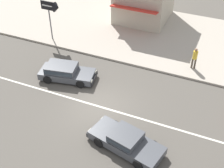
# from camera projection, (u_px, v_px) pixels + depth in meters

# --- Properties ---
(ground_plane) EXTENTS (160.00, 160.00, 0.00)m
(ground_plane) POSITION_uv_depth(u_px,v_px,m) (98.00, 106.00, 19.90)
(ground_plane) COLOR #544F47
(lane_centre_stripe) EXTENTS (50.40, 0.14, 0.01)m
(lane_centre_stripe) POSITION_uv_depth(u_px,v_px,m) (98.00, 106.00, 19.90)
(lane_centre_stripe) COLOR silver
(lane_centre_stripe) RESTS_ON ground
(kerb_strip) EXTENTS (68.00, 10.00, 0.15)m
(kerb_strip) POSITION_uv_depth(u_px,v_px,m) (147.00, 33.00, 27.08)
(kerb_strip) COLOR #ADA393
(kerb_strip) RESTS_ON ground
(sedan_dark_grey_3) EXTENTS (4.53, 2.56, 1.06)m
(sedan_dark_grey_3) POSITION_uv_depth(u_px,v_px,m) (126.00, 141.00, 16.96)
(sedan_dark_grey_3) COLOR #47494F
(sedan_dark_grey_3) RESTS_ON ground
(hatchback_dark_grey_4) EXTENTS (4.14, 2.29, 1.10)m
(hatchback_dark_grey_4) POSITION_uv_depth(u_px,v_px,m) (65.00, 72.00, 21.81)
(hatchback_dark_grey_4) COLOR #47494F
(hatchback_dark_grey_4) RESTS_ON ground
(arrow_signboard) EXTENTS (1.62, 0.79, 3.36)m
(arrow_signboard) POSITION_uv_depth(u_px,v_px,m) (55.00, 9.00, 24.25)
(arrow_signboard) COLOR #4C4C51
(arrow_signboard) RESTS_ON kerb_strip
(pedestrian_near_clock) EXTENTS (0.34, 0.34, 1.67)m
(pedestrian_near_clock) POSITION_uv_depth(u_px,v_px,m) (195.00, 57.00, 22.30)
(pedestrian_near_clock) COLOR #4C4238
(pedestrian_near_clock) RESTS_ON kerb_strip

